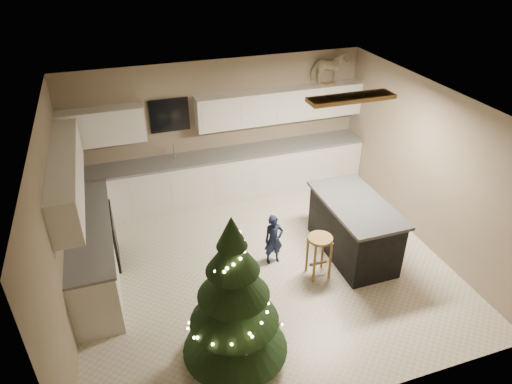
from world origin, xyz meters
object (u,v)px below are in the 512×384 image
at_px(toddler, 274,240).
at_px(rocking_horse, 329,69).
at_px(christmas_tree, 234,306).
at_px(bar_stool, 320,247).
at_px(island, 353,228).

height_order(toddler, rocking_horse, rocking_horse).
bearing_deg(christmas_tree, bar_stool, 33.78).
bearing_deg(rocking_horse, christmas_tree, 146.28).
height_order(bar_stool, christmas_tree, christmas_tree).
distance_m(bar_stool, christmas_tree, 1.98).
xyz_separation_m(island, christmas_tree, (-2.36, -1.41, 0.38)).
xyz_separation_m(toddler, rocking_horse, (1.91, 2.26, 1.88)).
xyz_separation_m(christmas_tree, toddler, (1.09, 1.60, -0.44)).
bearing_deg(toddler, rocking_horse, 49.67).
relative_size(island, bar_stool, 2.44).
bearing_deg(island, bar_stool, -156.59).
height_order(island, rocking_horse, rocking_horse).
distance_m(island, toddler, 1.29).
height_order(bar_stool, rocking_horse, rocking_horse).
distance_m(christmas_tree, rocking_horse, 5.09).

